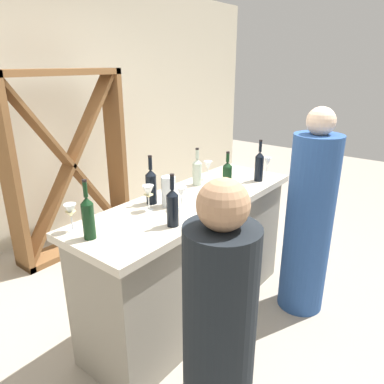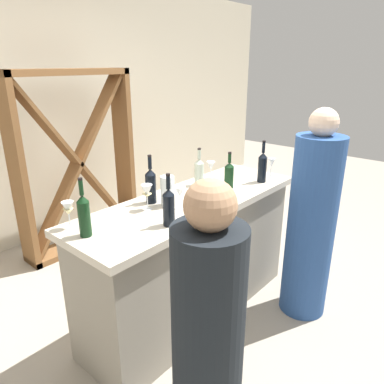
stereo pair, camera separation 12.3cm
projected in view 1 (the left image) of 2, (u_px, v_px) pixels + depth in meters
ground_plane at (192, 310)px, 2.89m from camera, size 12.00×12.00×0.00m
back_wall at (25, 112)px, 3.70m from camera, size 8.00×0.10×2.80m
bar_counter at (192, 257)px, 2.73m from camera, size 1.90×0.63×0.97m
wine_rack at (70, 165)px, 3.61m from camera, size 1.27×0.28×1.83m
wine_bottle_leftmost_dark_green at (88, 217)px, 1.94m from camera, size 0.07×0.07×0.34m
wine_bottle_second_left_near_black at (173, 206)px, 2.10m from camera, size 0.07×0.07×0.32m
wine_bottle_center_near_black at (151, 186)px, 2.43m from camera, size 0.07×0.07×0.34m
wine_bottle_second_right_clear_pale at (197, 171)px, 2.81m from camera, size 0.07×0.07×0.30m
wine_bottle_rightmost_dark_green at (227, 174)px, 2.77m from camera, size 0.07×0.07×0.28m
wine_bottle_far_right_near_black at (259, 165)px, 2.91m from camera, size 0.07×0.07×0.34m
wine_glass_near_left at (267, 163)px, 3.03m from camera, size 0.06×0.06×0.17m
wine_glass_near_center at (181, 193)px, 2.34m from camera, size 0.07×0.07×0.15m
wine_glass_near_right at (148, 193)px, 2.32m from camera, size 0.07×0.07×0.17m
wine_glass_far_left at (208, 166)px, 2.96m from camera, size 0.07×0.07×0.15m
wine_glass_far_center at (71, 212)px, 2.03m from camera, size 0.07×0.07×0.17m
water_pitcher at (169, 191)px, 2.40m from camera, size 0.09×0.09×0.21m
person_left_guest at (219, 335)px, 1.70m from camera, size 0.44×0.44×1.45m
person_center_guest at (309, 222)px, 2.72m from camera, size 0.43×0.43×1.61m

